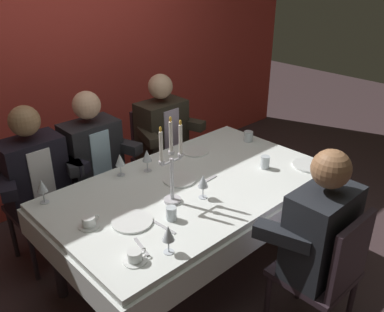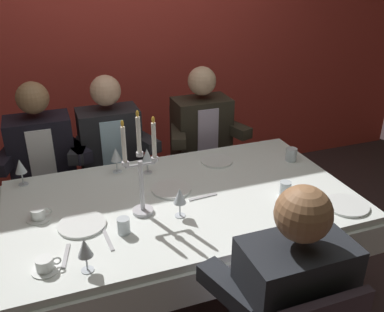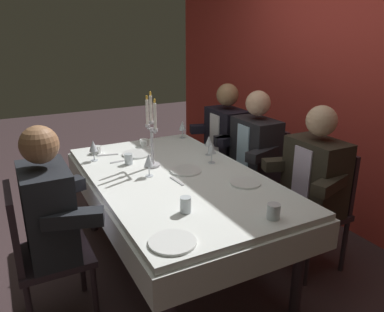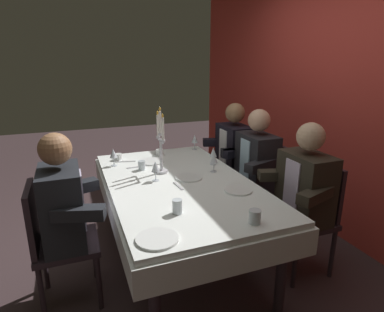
# 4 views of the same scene
# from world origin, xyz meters

# --- Properties ---
(ground_plane) EXTENTS (12.00, 12.00, 0.00)m
(ground_plane) POSITION_xyz_m (0.00, 0.00, 0.00)
(ground_plane) COLOR #3E2D30
(back_wall) EXTENTS (6.00, 0.12, 2.70)m
(back_wall) POSITION_xyz_m (0.00, 1.66, 1.35)
(back_wall) COLOR #C93B31
(back_wall) RESTS_ON ground_plane
(dining_table) EXTENTS (1.94, 1.14, 0.74)m
(dining_table) POSITION_xyz_m (0.00, 0.00, 0.62)
(dining_table) COLOR white
(dining_table) RESTS_ON ground_plane
(candelabra) EXTENTS (0.19, 0.11, 0.57)m
(candelabra) POSITION_xyz_m (-0.24, -0.07, 0.97)
(candelabra) COLOR silver
(candelabra) RESTS_ON dining_table
(dinner_plate_0) EXTENTS (0.24, 0.24, 0.01)m
(dinner_plate_0) POSITION_xyz_m (-0.56, -0.09, 0.75)
(dinner_plate_0) COLOR white
(dinner_plate_0) RESTS_ON dining_table
(dinner_plate_1) EXTENTS (0.24, 0.24, 0.01)m
(dinner_plate_1) POSITION_xyz_m (0.80, -0.39, 0.75)
(dinner_plate_1) COLOR white
(dinner_plate_1) RESTS_ON dining_table
(dinner_plate_2) EXTENTS (0.21, 0.21, 0.01)m
(dinner_plate_2) POSITION_xyz_m (0.36, 0.35, 0.75)
(dinner_plate_2) COLOR white
(dinner_plate_2) RESTS_ON dining_table
(dinner_plate_3) EXTENTS (0.23, 0.23, 0.01)m
(dinner_plate_3) POSITION_xyz_m (-0.03, 0.10, 0.75)
(dinner_plate_3) COLOR white
(dinner_plate_3) RESTS_ON dining_table
(wine_glass_0) EXTENTS (0.07, 0.07, 0.16)m
(wine_glass_0) POSITION_xyz_m (-0.10, 0.36, 0.85)
(wine_glass_0) COLOR silver
(wine_glass_0) RESTS_ON dining_table
(wine_glass_1) EXTENTS (0.07, 0.07, 0.16)m
(wine_glass_1) POSITION_xyz_m (-0.28, 0.43, 0.86)
(wine_glass_1) COLOR silver
(wine_glass_1) RESTS_ON dining_table
(wine_glass_2) EXTENTS (0.07, 0.07, 0.16)m
(wine_glass_2) POSITION_xyz_m (-0.83, 0.46, 0.85)
(wine_glass_2) COLOR silver
(wine_glass_2) RESTS_ON dining_table
(wine_glass_3) EXTENTS (0.07, 0.07, 0.16)m
(wine_glass_3) POSITION_xyz_m (-0.07, -0.17, 0.85)
(wine_glass_3) COLOR silver
(wine_glass_3) RESTS_ON dining_table
(wine_glass_4) EXTENTS (0.07, 0.07, 0.16)m
(wine_glass_4) POSITION_xyz_m (-0.58, -0.43, 0.85)
(wine_glass_4) COLOR silver
(wine_glass_4) RESTS_ON dining_table
(water_tumbler_0) EXTENTS (0.06, 0.06, 0.08)m
(water_tumbler_0) POSITION_xyz_m (-0.37, -0.22, 0.78)
(water_tumbler_0) COLOR silver
(water_tumbler_0) RESTS_ON dining_table
(water_tumbler_1) EXTENTS (0.06, 0.06, 0.09)m
(water_tumbler_1) POSITION_xyz_m (0.54, -0.19, 0.79)
(water_tumbler_1) COLOR silver
(water_tumbler_1) RESTS_ON dining_table
(water_tumbler_2) EXTENTS (0.07, 0.07, 0.08)m
(water_tumbler_2) POSITION_xyz_m (0.83, 0.20, 0.78)
(water_tumbler_2) COLOR silver
(water_tumbler_2) RESTS_ON dining_table
(coffee_cup_0) EXTENTS (0.13, 0.12, 0.06)m
(coffee_cup_0) POSITION_xyz_m (-0.74, -0.37, 0.77)
(coffee_cup_0) COLOR white
(coffee_cup_0) RESTS_ON dining_table
(coffee_cup_1) EXTENTS (0.13, 0.12, 0.06)m
(coffee_cup_1) POSITION_xyz_m (-0.76, 0.05, 0.77)
(coffee_cup_1) COLOR white
(coffee_cup_1) RESTS_ON dining_table
(knife_0) EXTENTS (0.03, 0.19, 0.01)m
(knife_0) POSITION_xyz_m (-0.46, -0.25, 0.74)
(knife_0) COLOR #B7B7BC
(knife_0) RESTS_ON dining_table
(fork_1) EXTENTS (0.06, 0.17, 0.01)m
(fork_1) POSITION_xyz_m (-0.66, -0.30, 0.74)
(fork_1) COLOR #B7B7BC
(fork_1) RESTS_ON dining_table
(spoon_2) EXTENTS (0.17, 0.03, 0.01)m
(spoon_2) POSITION_xyz_m (0.11, -0.04, 0.74)
(spoon_2) COLOR #B7B7BC
(spoon_2) RESTS_ON dining_table
(seated_diner_0) EXTENTS (0.63, 0.48, 1.24)m
(seated_diner_0) POSITION_xyz_m (-0.71, 0.89, 0.74)
(seated_diner_0) COLOR #2F2229
(seated_diner_0) RESTS_ON ground_plane
(seated_diner_1) EXTENTS (0.63, 0.48, 1.24)m
(seated_diner_1) POSITION_xyz_m (-0.24, 0.89, 0.74)
(seated_diner_1) COLOR #2F2229
(seated_diner_1) RESTS_ON ground_plane
(seated_diner_2) EXTENTS (0.63, 0.48, 1.24)m
(seated_diner_2) POSITION_xyz_m (0.16, -0.89, 0.74)
(seated_diner_2) COLOR #2F2229
(seated_diner_2) RESTS_ON ground_plane
(seated_diner_3) EXTENTS (0.63, 0.48, 1.24)m
(seated_diner_3) POSITION_xyz_m (0.46, 0.89, 0.74)
(seated_diner_3) COLOR #2F2229
(seated_diner_3) RESTS_ON ground_plane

